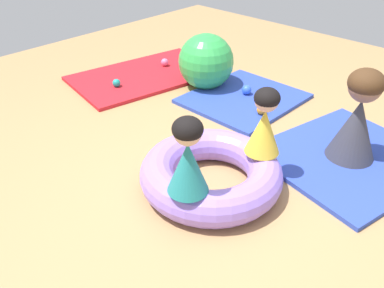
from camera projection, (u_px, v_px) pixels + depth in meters
The scene contains 14 objects.
ground_plane at pixel (225, 180), 3.27m from camera, with size 8.00×8.00×0.00m, color tan.
gym_mat_front at pixel (145, 75), 5.02m from camera, with size 1.73×1.04×0.04m, color red.
gym_mat_near_right at pixel (244, 99), 4.48m from camera, with size 1.18×1.04×0.04m, color #2D47B7.
gym_mat_far_left at pixel (348, 158), 3.51m from camera, with size 1.35×1.20×0.04m, color #2D47B7.
inflatable_cushion at pixel (211, 173), 3.13m from camera, with size 1.09×1.09×0.27m, color #9975EA.
child_in_teal at pixel (188, 157), 2.61m from camera, with size 0.39×0.39×0.55m.
child_in_yellow at pixel (265, 122), 3.01m from camera, with size 0.33×0.33×0.53m.
adult_seated at pixel (358, 116), 3.29m from camera, with size 0.51×0.51×0.78m.
play_ball_red at pixel (204, 63), 5.17m from camera, with size 0.11×0.11×0.11m, color red.
play_ball_orange at pixel (261, 110), 4.11m from camera, with size 0.09×0.09×0.09m, color orange.
play_ball_teal at pixel (116, 83), 4.67m from camera, with size 0.09×0.09×0.09m, color teal.
play_ball_pink at pixel (165, 62), 5.20m from camera, with size 0.10×0.10×0.10m, color pink.
play_ball_blue at pixel (247, 90), 4.49m from camera, with size 0.11×0.11×0.11m, color blue.
exercise_ball_large at pixel (206, 62), 4.61m from camera, with size 0.63×0.63×0.63m, color green.
Camera 1 is at (-2.07, -1.61, 1.99)m, focal length 38.40 mm.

